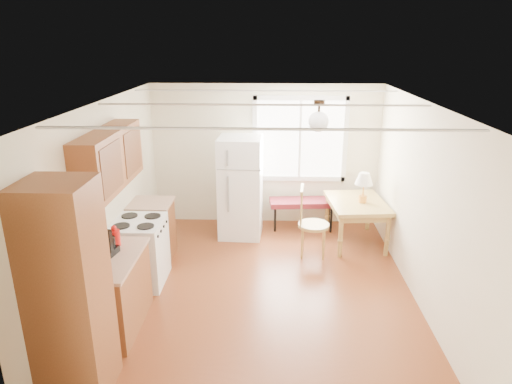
{
  "coord_description": "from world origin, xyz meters",
  "views": [
    {
      "loc": [
        0.12,
        -5.38,
        3.23
      ],
      "look_at": [
        -0.11,
        0.75,
        1.15
      ],
      "focal_mm": 32.0,
      "sensor_mm": 36.0,
      "label": 1
    }
  ],
  "objects_px": {
    "refrigerator": "(240,187)",
    "chair": "(307,217)",
    "bench": "(303,203)",
    "dining_table": "(357,207)"
  },
  "relations": [
    {
      "from": "refrigerator",
      "to": "chair",
      "type": "relative_size",
      "value": 1.56
    },
    {
      "from": "bench",
      "to": "chair",
      "type": "bearing_deg",
      "value": -94.63
    },
    {
      "from": "dining_table",
      "to": "chair",
      "type": "height_order",
      "value": "chair"
    },
    {
      "from": "refrigerator",
      "to": "dining_table",
      "type": "bearing_deg",
      "value": -5.41
    },
    {
      "from": "bench",
      "to": "chair",
      "type": "distance_m",
      "value": 1.03
    },
    {
      "from": "chair",
      "to": "refrigerator",
      "type": "bearing_deg",
      "value": 151.3
    },
    {
      "from": "dining_table",
      "to": "chair",
      "type": "distance_m",
      "value": 0.95
    },
    {
      "from": "bench",
      "to": "chair",
      "type": "height_order",
      "value": "chair"
    },
    {
      "from": "dining_table",
      "to": "refrigerator",
      "type": "bearing_deg",
      "value": 166.76
    },
    {
      "from": "refrigerator",
      "to": "dining_table",
      "type": "relative_size",
      "value": 1.38
    }
  ]
}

